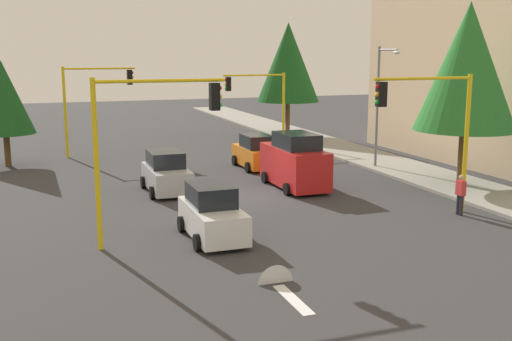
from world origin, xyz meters
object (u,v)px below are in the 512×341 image
(traffic_signal_far_right, at_px, (93,93))
(car_white, at_px, (212,214))
(traffic_signal_near_right, at_px, (148,128))
(street_lamp_curbside, at_px, (381,94))
(tree_opposite_side, at_px, (3,98))
(traffic_signal_far_left, at_px, (259,95))
(car_silver, at_px, (166,174))
(traffic_signal_near_left, at_px, (431,117))
(delivery_van_red, at_px, (295,162))
(tree_roadside_far, at_px, (288,62))
(tree_roadside_near, at_px, (467,67))
(pedestrian_crossing, at_px, (460,194))
(car_orange, at_px, (256,153))

(traffic_signal_far_right, relative_size, car_white, 1.48)
(traffic_signal_near_right, bearing_deg, street_lamp_curbside, 122.78)
(traffic_signal_far_right, bearing_deg, tree_opposite_side, -69.27)
(traffic_signal_far_left, relative_size, car_silver, 1.31)
(traffic_signal_near_left, relative_size, tree_opposite_side, 0.93)
(delivery_van_red, bearing_deg, street_lamp_curbside, 113.51)
(tree_roadside_far, bearing_deg, tree_roadside_near, 2.86)
(tree_roadside_near, xyz_separation_m, pedestrian_crossing, (4.41, -3.45, -5.05))
(tree_opposite_side, bearing_deg, traffic_signal_far_right, 110.73)
(car_orange, bearing_deg, traffic_signal_far_right, -132.17)
(car_orange, bearing_deg, car_white, -26.27)
(traffic_signal_near_right, height_order, car_orange, traffic_signal_near_right)
(tree_roadside_near, height_order, car_orange, tree_roadside_near)
(traffic_signal_near_right, distance_m, tree_roadside_near, 16.81)
(pedestrian_crossing, bearing_deg, traffic_signal_far_right, -147.98)
(tree_opposite_side, height_order, car_orange, tree_opposite_side)
(street_lamp_curbside, height_order, car_orange, street_lamp_curbside)
(tree_roadside_near, xyz_separation_m, car_orange, (-8.43, -7.86, -5.07))
(traffic_signal_far_right, distance_m, pedestrian_crossing, 24.29)
(street_lamp_curbside, distance_m, tree_roadside_far, 14.47)
(street_lamp_curbside, xyz_separation_m, car_white, (9.67, -12.72, -3.45))
(traffic_signal_far_left, height_order, tree_opposite_side, tree_opposite_side)
(traffic_signal_near_left, relative_size, street_lamp_curbside, 0.83)
(pedestrian_crossing, bearing_deg, traffic_signal_near_left, -107.15)
(tree_opposite_side, height_order, pedestrian_crossing, tree_opposite_side)
(tree_opposite_side, xyz_separation_m, tree_roadside_far, (-6.00, 20.50, 1.81))
(traffic_signal_near_left, height_order, tree_roadside_far, tree_roadside_far)
(tree_roadside_near, distance_m, tree_roadside_far, 20.03)
(traffic_signal_far_right, distance_m, delivery_van_red, 15.91)
(car_orange, bearing_deg, tree_roadside_far, 149.35)
(car_white, bearing_deg, car_orange, 153.73)
(traffic_signal_far_right, height_order, street_lamp_curbside, street_lamp_curbside)
(traffic_signal_far_right, height_order, car_silver, traffic_signal_far_right)
(traffic_signal_far_right, xyz_separation_m, traffic_signal_far_left, (-0.00, 11.34, -0.36))
(traffic_signal_far_right, xyz_separation_m, traffic_signal_near_right, (20.00, -0.01, 0.05))
(tree_roadside_far, relative_size, car_white, 2.28)
(tree_opposite_side, xyz_separation_m, car_silver, (9.99, 7.47, -3.17))
(traffic_signal_near_left, relative_size, car_orange, 1.47)
(traffic_signal_near_right, bearing_deg, pedestrian_crossing, 88.15)
(traffic_signal_near_left, height_order, car_orange, traffic_signal_near_left)
(traffic_signal_near_left, height_order, car_white, traffic_signal_near_left)
(tree_roadside_near, xyz_separation_m, delivery_van_red, (-2.77, -7.83, -4.68))
(delivery_van_red, distance_m, car_orange, 5.67)
(traffic_signal_near_right, xyz_separation_m, street_lamp_curbside, (-9.61, 14.93, 0.21))
(traffic_signal_far_left, distance_m, tree_roadside_far, 5.97)
(car_orange, xyz_separation_m, car_silver, (4.42, -6.17, 0.00))
(tree_roadside_far, bearing_deg, car_white, -28.42)
(traffic_signal_far_right, relative_size, street_lamp_curbside, 0.83)
(traffic_signal_near_left, xyz_separation_m, tree_opposite_side, (-18.00, -16.72, -0.03))
(tree_opposite_side, relative_size, pedestrian_crossing, 3.66)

